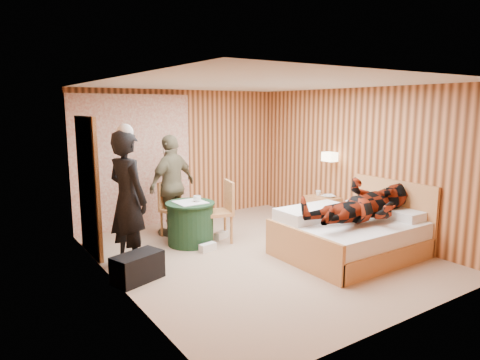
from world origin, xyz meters
TOP-DOWN VIEW (x-y plane):
  - floor at (0.00, 0.00)m, footprint 4.20×5.00m
  - ceiling at (0.00, 0.00)m, footprint 4.20×5.00m
  - wall_back at (0.00, 2.50)m, footprint 4.20×0.02m
  - wall_left at (-2.10, 0.00)m, footprint 0.02×5.00m
  - wall_right at (2.10, 0.00)m, footprint 0.02×5.00m
  - curtain at (-1.00, 2.43)m, footprint 2.20×0.08m
  - doorway at (-2.06, 1.40)m, footprint 0.06×0.90m
  - wall_lamp at (1.92, 0.45)m, footprint 0.26×0.24m
  - bed at (1.13, -0.79)m, footprint 1.97×1.52m
  - nightstand at (1.88, 0.54)m, footprint 0.43×0.58m
  - round_table at (-0.61, 0.97)m, footprint 0.78×0.78m
  - chair_far at (-0.64, 1.59)m, footprint 0.55×0.55m
  - chair_near at (-0.10, 0.82)m, footprint 0.55×0.55m
  - duffel_bag at (-1.85, 0.02)m, footprint 0.70×0.52m
  - sneaker_left at (-0.56, 0.51)m, footprint 0.29×0.16m
  - sneaker_right at (-0.06, 0.94)m, footprint 0.29×0.20m
  - woman_standing at (-1.75, 0.57)m, footprint 0.63×0.79m
  - man_at_table at (-0.61, 1.62)m, footprint 1.09×0.77m
  - man_on_bed at (1.15, -1.02)m, footprint 0.86×0.67m
  - book_lower at (1.88, 0.49)m, footprint 0.18×0.24m
  - book_upper at (1.88, 0.49)m, footprint 0.24×0.27m
  - cup_nightstand at (1.88, 0.67)m, footprint 0.12×0.12m
  - cup_table at (-0.51, 0.92)m, footprint 0.14×0.14m

SIDE VIEW (x-z plane):
  - floor at x=0.00m, z-range -0.01..0.01m
  - sneaker_right at x=-0.06m, z-range 0.00..0.12m
  - sneaker_left at x=-0.56m, z-range 0.00..0.12m
  - duffel_bag at x=-1.85m, z-range 0.00..0.36m
  - nightstand at x=1.88m, z-range 0.01..0.57m
  - bed at x=1.13m, z-range -0.22..0.83m
  - round_table at x=-0.61m, z-range 0.00..0.70m
  - chair_far at x=-0.64m, z-range 0.07..1.00m
  - book_lower at x=1.88m, z-range 0.56..0.58m
  - chair_near at x=-0.10m, z-range 0.08..1.08m
  - book_upper at x=1.88m, z-range 0.58..0.60m
  - cup_nightstand at x=1.88m, z-range 0.56..0.65m
  - cup_table at x=-0.51m, z-range 0.69..0.79m
  - man_at_table at x=-0.61m, z-range 0.00..1.72m
  - woman_standing at x=-1.75m, z-range 0.00..1.88m
  - man_on_bed at x=1.15m, z-range 0.07..1.84m
  - doorway at x=-2.06m, z-range 0.00..2.05m
  - curtain at x=-1.00m, z-range 0.00..2.40m
  - wall_back at x=0.00m, z-range 0.00..2.50m
  - wall_left at x=-2.10m, z-range 0.00..2.50m
  - wall_right at x=2.10m, z-range 0.00..2.50m
  - wall_lamp at x=1.92m, z-range 1.22..1.38m
  - ceiling at x=0.00m, z-range 2.50..2.50m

